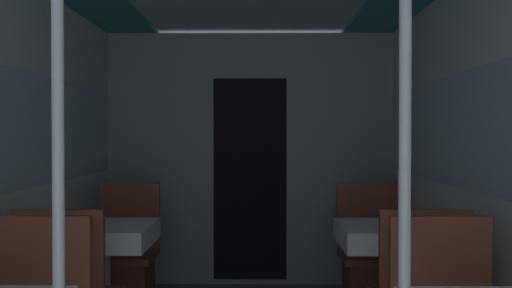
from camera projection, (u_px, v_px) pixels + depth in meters
wall_right at (495, 170)px, 2.86m from camera, size 0.05×6.37×2.20m
bulkhead_far at (250, 159)px, 5.03m from camera, size 2.50×0.09×2.20m
support_pole_left_0 at (58, 203)px, 1.77m from camera, size 0.04×0.04×2.20m
dining_table_left_1 at (102, 243)px, 3.50m from camera, size 0.62×0.62×0.76m
chair_left_far_1 at (124, 277)px, 4.08m from camera, size 0.45×0.45×0.95m
support_pole_right_0 at (405, 203)px, 1.76m from camera, size 0.04×0.04×2.20m
dining_table_right_1 at (390, 244)px, 3.49m from camera, size 0.62×0.62×0.76m
chair_right_far_1 at (372, 277)px, 4.06m from camera, size 0.45×0.45×0.95m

